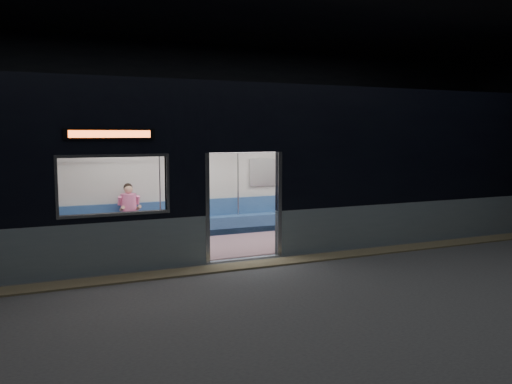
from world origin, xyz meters
TOP-DOWN VIEW (x-y plane):
  - station_floor at (0.00, 0.00)m, footprint 24.00×14.00m
  - station_envelope at (0.00, 0.00)m, footprint 24.00×14.00m
  - tactile_strip at (0.00, 0.55)m, footprint 22.80×0.50m
  - metro_car at (-0.00, 2.54)m, footprint 18.00×3.04m
  - passenger at (-1.66, 3.55)m, footprint 0.37×0.63m
  - handbag at (-1.66, 3.35)m, footprint 0.25×0.22m
  - transit_map at (1.85, 3.85)m, footprint 0.91×0.03m

SIDE VIEW (x-z plane):
  - station_floor at x=0.00m, z-range -0.01..0.00m
  - tactile_strip at x=0.00m, z-range 0.00..0.03m
  - handbag at x=-1.66m, z-range 0.59..0.71m
  - passenger at x=-1.66m, z-range 0.12..1.40m
  - transit_map at x=1.85m, z-range 1.15..1.74m
  - metro_car at x=0.00m, z-range 0.17..3.52m
  - station_envelope at x=0.00m, z-range 1.16..6.16m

